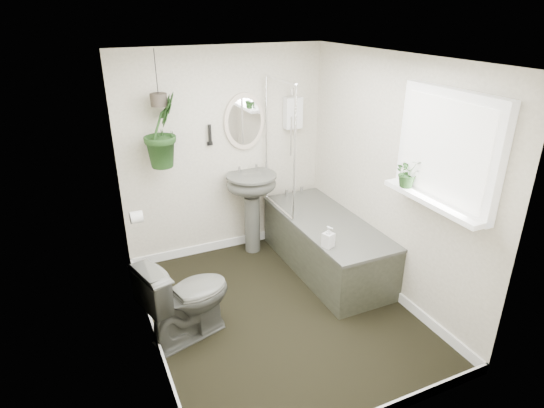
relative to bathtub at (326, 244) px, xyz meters
name	(u,v)px	position (x,y,z in m)	size (l,w,h in m)	color
floor	(279,312)	(-0.80, -0.50, -0.30)	(2.30, 2.80, 0.02)	black
ceiling	(280,56)	(-0.80, -0.50, 2.02)	(2.30, 2.80, 0.02)	white
wall_back	(225,154)	(-0.80, 0.91, 0.86)	(2.30, 0.02, 2.30)	beige
wall_front	(382,285)	(-0.80, -1.91, 0.86)	(2.30, 0.02, 2.30)	beige
wall_left	(139,225)	(-1.96, -0.50, 0.86)	(0.02, 2.80, 2.30)	beige
wall_right	(390,180)	(0.36, -0.50, 0.86)	(0.02, 2.80, 2.30)	beige
skirting	(279,307)	(-0.80, -0.50, -0.24)	(2.30, 2.80, 0.10)	white
bathtub	(326,244)	(0.00, 0.00, 0.00)	(0.72, 1.72, 0.58)	#494A43
bath_screen	(280,148)	(-0.33, 0.49, 0.99)	(0.04, 0.72, 1.40)	silver
shower_box	(293,113)	(0.00, 0.84, 1.26)	(0.20, 0.10, 0.35)	white
oval_mirror	(245,122)	(-0.57, 0.87, 1.21)	(0.46, 0.03, 0.62)	beige
wall_sconce	(210,135)	(-0.97, 0.86, 1.11)	(0.04, 0.04, 0.22)	black
toilet_roll_holder	(136,217)	(-1.90, 0.20, 0.61)	(0.11, 0.11, 0.11)	white
window_recess	(448,149)	(0.29, -1.20, 1.36)	(0.08, 1.00, 0.90)	white
window_sill	(433,201)	(0.22, -1.20, 0.94)	(0.18, 1.00, 0.04)	white
window_blinds	(443,150)	(0.24, -1.20, 1.36)	(0.01, 0.86, 0.76)	white
toilet	(187,297)	(-1.65, -0.47, 0.10)	(0.44, 0.77, 0.78)	#494A43
pedestal_sink	(252,213)	(-0.57, 0.70, 0.19)	(0.56, 0.48, 0.95)	#494A43
sill_plant	(408,173)	(0.20, -0.90, 1.09)	(0.23, 0.20, 0.25)	black
hanging_plant	(162,131)	(-1.50, 0.72, 1.24)	(0.40, 0.32, 0.72)	black
soap_bottle	(328,237)	(-0.29, -0.50, 0.39)	(0.09, 0.10, 0.21)	#2C2224
hanging_pot	(159,100)	(-1.50, 0.72, 1.54)	(0.16, 0.16, 0.12)	#373027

